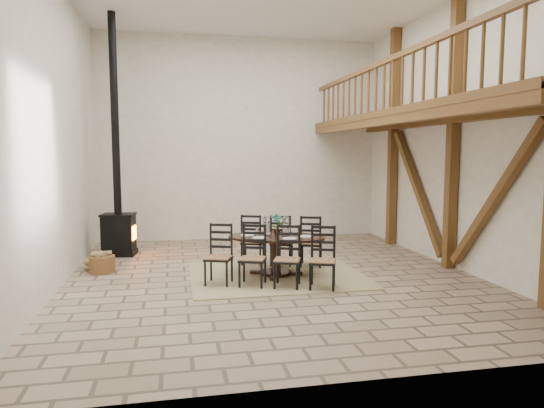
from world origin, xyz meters
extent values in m
plane|color=tan|center=(0.00, 0.00, 0.00)|extent=(8.00, 8.00, 0.00)
cube|color=white|center=(0.00, 4.00, 2.50)|extent=(7.00, 0.02, 5.00)
cube|color=white|center=(0.00, -4.00, 2.50)|extent=(7.00, 0.02, 5.00)
cube|color=white|center=(-3.50, 0.00, 2.50)|extent=(0.02, 8.00, 5.00)
cube|color=white|center=(3.50, 0.00, 2.50)|extent=(0.02, 8.00, 5.00)
cube|color=brown|center=(3.38, 0.00, 2.50)|extent=(0.18, 0.18, 5.00)
cube|color=brown|center=(3.38, 2.50, 2.50)|extent=(0.18, 0.18, 5.00)
cube|color=brown|center=(3.38, -1.25, 1.40)|extent=(0.14, 2.16, 2.54)
cube|color=brown|center=(3.38, 1.25, 1.40)|extent=(0.14, 2.16, 2.54)
cube|color=brown|center=(3.38, 0.00, 2.80)|extent=(0.20, 7.80, 0.20)
cube|color=brown|center=(2.70, 0.00, 2.85)|extent=(1.60, 7.80, 0.12)
cube|color=brown|center=(2.00, 0.00, 2.75)|extent=(0.18, 7.80, 0.22)
cube|color=brown|center=(2.00, 0.00, 3.75)|extent=(0.09, 7.60, 0.09)
cube|color=brown|center=(2.00, 0.00, 3.33)|extent=(0.06, 7.60, 0.86)
cube|color=tan|center=(0.07, 0.07, 0.01)|extent=(3.00, 2.50, 0.02)
ellipsoid|color=black|center=(0.07, 0.07, 0.68)|extent=(1.96, 1.55, 0.04)
cylinder|color=black|center=(0.07, 0.07, 0.33)|extent=(0.17, 0.17, 0.62)
cylinder|color=black|center=(0.07, 0.07, 0.05)|extent=(0.53, 0.53, 0.06)
cube|color=#B27D52|center=(-0.98, -0.35, 0.45)|extent=(0.52, 0.51, 0.04)
cube|color=black|center=(-0.98, -0.35, 0.22)|extent=(0.51, 0.51, 0.43)
cube|color=black|center=(-0.92, -0.19, 0.71)|extent=(0.35, 0.16, 0.56)
cube|color=#B27D52|center=(-0.45, -0.54, 0.45)|extent=(0.52, 0.51, 0.04)
cube|color=black|center=(-0.45, -0.54, 0.22)|extent=(0.51, 0.51, 0.43)
cube|color=black|center=(-0.39, -0.38, 0.71)|extent=(0.35, 0.16, 0.56)
cube|color=#B27D52|center=(0.08, -0.74, 0.45)|extent=(0.52, 0.51, 0.04)
cube|color=black|center=(0.08, -0.74, 0.22)|extent=(0.51, 0.51, 0.43)
cube|color=black|center=(0.14, -0.57, 0.71)|extent=(0.35, 0.16, 0.56)
cube|color=#B27D52|center=(0.61, -0.93, 0.45)|extent=(0.52, 0.51, 0.04)
cube|color=black|center=(0.61, -0.93, 0.22)|extent=(0.51, 0.51, 0.43)
cube|color=black|center=(0.67, -0.76, 0.71)|extent=(0.35, 0.16, 0.56)
cube|color=#B27D52|center=(-0.20, 0.96, 0.45)|extent=(0.52, 0.51, 0.04)
cube|color=black|center=(-0.20, 0.96, 0.22)|extent=(0.51, 0.51, 0.43)
cube|color=black|center=(-0.26, 0.80, 0.71)|extent=(0.35, 0.16, 0.56)
cube|color=#B27D52|center=(0.33, 0.77, 0.45)|extent=(0.52, 0.51, 0.04)
cube|color=black|center=(0.33, 0.77, 0.22)|extent=(0.51, 0.51, 0.43)
cube|color=black|center=(0.27, 0.61, 0.71)|extent=(0.35, 0.16, 0.56)
cube|color=#B27D52|center=(0.86, 0.58, 0.45)|extent=(0.52, 0.51, 0.04)
cube|color=black|center=(0.86, 0.58, 0.22)|extent=(0.51, 0.51, 0.43)
cube|color=black|center=(0.80, 0.41, 0.71)|extent=(0.35, 0.16, 0.56)
cube|color=white|center=(0.07, 0.07, 0.71)|extent=(1.46, 1.07, 0.01)
cube|color=white|center=(0.07, 0.07, 0.79)|extent=(0.89, 0.55, 0.18)
cylinder|color=white|center=(-0.09, 0.12, 0.87)|extent=(0.12, 0.12, 0.34)
cylinder|color=white|center=(0.23, 0.01, 0.87)|extent=(0.12, 0.12, 0.34)
cylinder|color=white|center=(-0.09, 0.12, 0.78)|extent=(0.06, 0.06, 0.16)
cylinder|color=white|center=(0.23, 0.01, 0.78)|extent=(0.06, 0.06, 0.16)
imported|color=#4C723F|center=(0.09, 0.11, 0.90)|extent=(0.24, 0.20, 0.39)
cube|color=black|center=(-2.84, 2.42, 0.05)|extent=(0.75, 0.62, 0.11)
cube|color=black|center=(-2.84, 2.42, 0.47)|extent=(0.69, 0.56, 0.74)
cube|color=#FF590C|center=(-2.52, 2.37, 0.47)|extent=(0.06, 0.29, 0.29)
cube|color=black|center=(-2.84, 2.42, 0.86)|extent=(0.74, 0.61, 0.04)
cylinder|color=black|center=(-2.84, 2.42, 2.94)|extent=(0.16, 0.16, 4.12)
cylinder|color=brown|center=(-2.98, 0.91, 0.15)|extent=(0.46, 0.46, 0.30)
cube|color=tan|center=(-2.98, 0.91, 0.34)|extent=(0.25, 0.25, 0.09)
cube|color=tan|center=(-3.09, 1.19, 0.11)|extent=(0.47, 0.53, 0.22)
camera|label=1|loc=(-1.66, -8.14, 2.15)|focal=32.00mm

